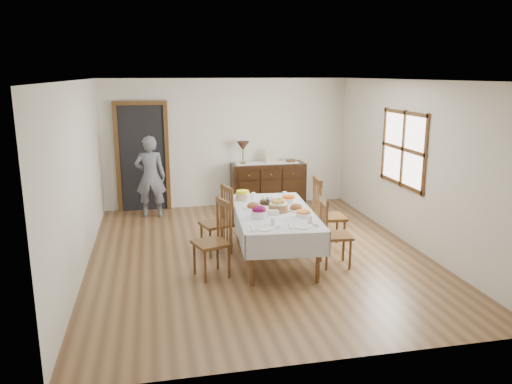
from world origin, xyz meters
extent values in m
plane|color=brown|center=(0.00, 0.00, 0.00)|extent=(6.00, 6.00, 0.00)
cube|color=silver|center=(0.00, 0.00, 2.60)|extent=(5.00, 6.00, 0.02)
cube|color=silver|center=(0.00, 3.00, 1.30)|extent=(5.00, 0.02, 2.60)
cube|color=silver|center=(0.00, -3.00, 1.30)|extent=(5.00, 0.02, 2.60)
cube|color=silver|center=(-2.50, 0.00, 1.30)|extent=(0.02, 6.00, 2.60)
cube|color=silver|center=(2.50, 0.00, 1.30)|extent=(0.02, 6.00, 2.60)
cube|color=white|center=(2.49, 0.30, 1.50)|extent=(0.02, 1.30, 1.10)
cube|color=#553519|center=(2.48, 0.30, 1.50)|extent=(0.03, 1.46, 1.26)
cube|color=black|center=(-1.70, 2.96, 1.05)|extent=(0.90, 0.06, 2.10)
cube|color=#553519|center=(-1.70, 2.94, 1.05)|extent=(1.04, 0.08, 2.18)
cube|color=silver|center=(0.20, -0.26, 0.72)|extent=(1.22, 2.20, 0.04)
cylinder|color=#553519|center=(-0.31, -1.14, 0.34)|extent=(0.06, 0.06, 0.68)
cylinder|color=#553519|center=(0.56, -1.20, 0.34)|extent=(0.06, 0.06, 0.68)
cylinder|color=#553519|center=(-0.17, 0.69, 0.34)|extent=(0.06, 0.06, 0.68)
cylinder|color=#553519|center=(0.70, 0.62, 0.34)|extent=(0.06, 0.06, 0.68)
cube|color=silver|center=(-0.34, -0.21, 0.58)|extent=(0.19, 2.16, 0.33)
cube|color=silver|center=(0.74, -0.30, 0.58)|extent=(0.19, 2.16, 0.33)
cube|color=silver|center=(0.11, -1.32, 0.58)|extent=(1.10, 0.11, 0.33)
cube|color=silver|center=(0.28, 0.81, 0.58)|extent=(1.10, 0.11, 0.33)
cube|color=#553519|center=(-0.78, -0.71, 0.47)|extent=(0.55, 0.55, 0.04)
cylinder|color=#553519|center=(-1.01, -0.59, 0.22)|extent=(0.04, 0.04, 0.45)
cylinder|color=#553519|center=(-0.90, -0.93, 0.22)|extent=(0.04, 0.04, 0.45)
cylinder|color=#553519|center=(-0.67, -0.48, 0.22)|extent=(0.04, 0.04, 0.45)
cylinder|color=#553519|center=(-0.56, -0.82, 0.22)|extent=(0.04, 0.04, 0.45)
cylinder|color=#553519|center=(-0.66, -0.47, 0.76)|extent=(0.04, 0.04, 0.58)
cylinder|color=#553519|center=(-0.54, -0.82, 0.76)|extent=(0.04, 0.04, 0.58)
cube|color=#553519|center=(-0.60, -0.64, 1.00)|extent=(0.17, 0.41, 0.08)
cylinder|color=#553519|center=(-0.63, -0.55, 0.74)|extent=(0.02, 0.02, 0.48)
cylinder|color=#553519|center=(-0.60, -0.64, 0.74)|extent=(0.02, 0.02, 0.48)
cylinder|color=#553519|center=(-0.57, -0.73, 0.74)|extent=(0.02, 0.02, 0.48)
cube|color=#553519|center=(-0.61, 0.19, 0.46)|extent=(0.53, 0.53, 0.04)
cylinder|color=#553519|center=(-0.82, 0.30, 0.22)|extent=(0.04, 0.04, 0.44)
cylinder|color=#553519|center=(-0.72, -0.03, 0.22)|extent=(0.04, 0.04, 0.44)
cylinder|color=#553519|center=(-0.49, 0.40, 0.22)|extent=(0.04, 0.04, 0.44)
cylinder|color=#553519|center=(-0.39, 0.07, 0.22)|extent=(0.04, 0.04, 0.44)
cylinder|color=#553519|center=(-0.47, 0.42, 0.74)|extent=(0.04, 0.04, 0.57)
cylinder|color=#553519|center=(-0.37, 0.06, 0.74)|extent=(0.04, 0.04, 0.57)
cube|color=#553519|center=(-0.42, 0.24, 0.99)|extent=(0.15, 0.40, 0.08)
cylinder|color=#553519|center=(-0.45, 0.33, 0.72)|extent=(0.02, 0.02, 0.47)
cylinder|color=#553519|center=(-0.42, 0.24, 0.72)|extent=(0.02, 0.02, 0.47)
cylinder|color=#553519|center=(-0.39, 0.15, 0.72)|extent=(0.02, 0.02, 0.47)
cube|color=#553519|center=(1.00, -0.69, 0.45)|extent=(0.45, 0.45, 0.04)
cylinder|color=#553519|center=(1.15, -0.87, 0.21)|extent=(0.04, 0.04, 0.43)
cylinder|color=#553519|center=(1.18, -0.53, 0.21)|extent=(0.04, 0.04, 0.43)
cylinder|color=#553519|center=(0.81, -0.84, 0.21)|extent=(0.04, 0.04, 0.43)
cylinder|color=#553519|center=(0.84, -0.50, 0.21)|extent=(0.04, 0.04, 0.43)
cylinder|color=#553519|center=(0.79, -0.85, 0.72)|extent=(0.04, 0.04, 0.55)
cylinder|color=#553519|center=(0.83, -0.49, 0.72)|extent=(0.04, 0.04, 0.55)
cube|color=#553519|center=(0.81, -0.67, 0.96)|extent=(0.08, 0.40, 0.08)
cylinder|color=#553519|center=(0.80, -0.76, 0.70)|extent=(0.02, 0.02, 0.46)
cylinder|color=#553519|center=(0.81, -0.67, 0.70)|extent=(0.02, 0.02, 0.46)
cylinder|color=#553519|center=(0.82, -0.58, 0.70)|extent=(0.02, 0.02, 0.46)
cube|color=#553519|center=(1.17, 0.06, 0.50)|extent=(0.50, 0.50, 0.04)
cylinder|color=#553519|center=(1.35, -0.14, 0.24)|extent=(0.04, 0.04, 0.48)
cylinder|color=#553519|center=(1.37, 0.24, 0.24)|extent=(0.04, 0.04, 0.48)
cylinder|color=#553519|center=(0.97, -0.11, 0.24)|extent=(0.04, 0.04, 0.48)
cylinder|color=#553519|center=(1.00, 0.27, 0.24)|extent=(0.04, 0.04, 0.48)
cylinder|color=#553519|center=(0.95, -0.12, 0.81)|extent=(0.04, 0.04, 0.62)
cylinder|color=#553519|center=(0.98, 0.28, 0.81)|extent=(0.04, 0.04, 0.62)
cube|color=#553519|center=(0.96, 0.08, 1.08)|extent=(0.07, 0.45, 0.09)
cylinder|color=#553519|center=(0.95, -0.02, 0.79)|extent=(0.02, 0.02, 0.51)
cylinder|color=#553519|center=(0.96, 0.08, 0.79)|extent=(0.02, 0.02, 0.51)
cylinder|color=#553519|center=(0.97, 0.18, 0.79)|extent=(0.02, 0.02, 0.51)
cube|color=black|center=(0.80, 2.72, 0.45)|extent=(1.51, 0.50, 0.90)
cube|color=black|center=(0.35, 2.46, 0.72)|extent=(0.42, 0.02, 0.18)
sphere|color=brown|center=(0.35, 2.44, 0.72)|extent=(0.03, 0.03, 0.03)
cube|color=black|center=(0.80, 2.46, 0.72)|extent=(0.42, 0.02, 0.18)
sphere|color=brown|center=(0.80, 2.44, 0.72)|extent=(0.03, 0.03, 0.03)
cube|color=black|center=(1.25, 2.46, 0.72)|extent=(0.42, 0.02, 0.18)
sphere|color=brown|center=(1.25, 2.44, 0.72)|extent=(0.03, 0.03, 0.03)
imported|color=slate|center=(-1.56, 2.42, 0.84)|extent=(0.55, 0.38, 1.67)
cylinder|color=brown|center=(0.24, -0.31, 0.80)|extent=(0.28, 0.28, 0.11)
cylinder|color=white|center=(0.24, -0.31, 0.86)|extent=(0.25, 0.25, 0.02)
sphere|color=gold|center=(0.31, -0.31, 0.89)|extent=(0.08, 0.08, 0.08)
sphere|color=gold|center=(0.28, -0.26, 0.89)|extent=(0.08, 0.08, 0.08)
sphere|color=gold|center=(0.23, -0.24, 0.89)|extent=(0.08, 0.08, 0.08)
sphere|color=gold|center=(0.18, -0.28, 0.89)|extent=(0.08, 0.08, 0.08)
sphere|color=gold|center=(0.18, -0.34, 0.89)|extent=(0.08, 0.08, 0.08)
sphere|color=gold|center=(0.23, -0.38, 0.89)|extent=(0.08, 0.08, 0.08)
sphere|color=gold|center=(0.28, -0.36, 0.89)|extent=(0.08, 0.08, 0.08)
cylinder|color=black|center=(0.19, 0.16, 0.77)|extent=(0.24, 0.24, 0.05)
ellipsoid|color=pink|center=(0.26, 0.16, 0.82)|extent=(0.05, 0.05, 0.06)
ellipsoid|color=#6FC6F5|center=(0.21, 0.22, 0.82)|extent=(0.05, 0.05, 0.06)
ellipsoid|color=#A0F18C|center=(0.14, 0.19, 0.82)|extent=(0.05, 0.05, 0.06)
ellipsoid|color=#D6974B|center=(0.14, 0.12, 0.82)|extent=(0.05, 0.05, 0.06)
ellipsoid|color=#CC9BE7|center=(0.21, 0.09, 0.82)|extent=(0.05, 0.05, 0.06)
cylinder|color=white|center=(-0.08, -0.07, 0.75)|extent=(0.30, 0.30, 0.01)
ellipsoid|color=brown|center=(-0.08, -0.07, 0.78)|extent=(0.19, 0.16, 0.11)
cylinder|color=white|center=(0.52, -0.28, 0.75)|extent=(0.31, 0.31, 0.01)
ellipsoid|color=brown|center=(0.52, -0.28, 0.78)|extent=(0.19, 0.16, 0.11)
cylinder|color=white|center=(-0.09, -0.54, 0.79)|extent=(0.23, 0.23, 0.09)
ellipsoid|color=#5E0734|center=(-0.09, -0.54, 0.85)|extent=(0.20, 0.17, 0.11)
cylinder|color=white|center=(0.55, 0.19, 0.78)|extent=(0.21, 0.21, 0.06)
cylinder|color=#F65506|center=(0.55, 0.19, 0.82)|extent=(0.18, 0.18, 0.03)
cylinder|color=#C7A88B|center=(-0.14, 0.46, 0.80)|extent=(0.23, 0.23, 0.11)
cylinder|color=yellow|center=(-0.14, 0.46, 0.88)|extent=(0.20, 0.20, 0.04)
cylinder|color=white|center=(0.53, -0.62, 0.77)|extent=(0.21, 0.21, 0.05)
cylinder|color=orange|center=(0.53, -0.62, 0.81)|extent=(0.20, 0.20, 0.02)
cube|color=white|center=(0.13, -0.48, 0.78)|extent=(0.15, 0.10, 0.07)
cylinder|color=white|center=(-0.14, -1.07, 0.75)|extent=(0.25, 0.25, 0.01)
cube|color=white|center=(-0.31, -1.07, 0.75)|extent=(0.09, 0.13, 0.01)
cube|color=silver|center=(-0.31, -1.07, 0.75)|extent=(0.03, 0.16, 0.01)
cube|color=silver|center=(0.02, -1.07, 0.75)|extent=(0.03, 0.18, 0.01)
cube|color=silver|center=(0.06, -1.07, 0.75)|extent=(0.03, 0.14, 0.01)
cylinder|color=white|center=(0.01, -0.92, 0.79)|extent=(0.07, 0.07, 0.10)
cylinder|color=white|center=(0.37, -1.09, 0.75)|extent=(0.25, 0.25, 0.01)
cube|color=white|center=(0.20, -1.09, 0.75)|extent=(0.09, 0.13, 0.01)
cube|color=silver|center=(0.20, -1.09, 0.75)|extent=(0.03, 0.16, 0.01)
cube|color=silver|center=(0.53, -1.09, 0.75)|extent=(0.03, 0.18, 0.01)
cube|color=silver|center=(0.57, -1.09, 0.75)|extent=(0.03, 0.14, 0.01)
cylinder|color=white|center=(0.52, -0.94, 0.79)|extent=(0.07, 0.07, 0.10)
cylinder|color=white|center=(0.04, 0.49, 0.80)|extent=(0.06, 0.06, 0.10)
cylinder|color=white|center=(0.55, 0.48, 0.79)|extent=(0.07, 0.07, 0.09)
cube|color=white|center=(0.78, 2.75, 0.91)|extent=(1.30, 0.35, 0.01)
cylinder|color=brown|center=(0.28, 2.73, 0.92)|extent=(0.12, 0.12, 0.03)
cylinder|color=brown|center=(0.28, 2.73, 1.06)|extent=(0.02, 0.02, 0.25)
cone|color=#40281C|center=(0.28, 2.73, 1.27)|extent=(0.26, 0.26, 0.18)
cube|color=#BCB18B|center=(0.86, 2.70, 1.04)|extent=(0.22, 0.08, 0.28)
cylinder|color=#553519|center=(1.29, 2.75, 0.93)|extent=(0.20, 0.20, 0.06)
camera|label=1|loc=(-1.49, -7.05, 2.69)|focal=35.00mm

